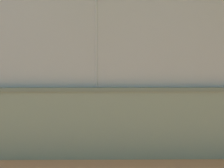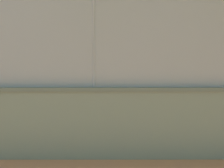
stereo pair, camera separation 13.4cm
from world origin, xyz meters
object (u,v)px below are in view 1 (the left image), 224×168
at_px(player_baseline_waiting, 74,81).
at_px(sports_ball, 90,105).
at_px(player_at_service_line, 110,89).
at_px(player_crossing_court, 167,85).

bearing_deg(player_baseline_waiting, sports_ball, 114.00).
xyz_separation_m(player_at_service_line, sports_ball, (0.92, -2.61, -0.96)).
relative_size(player_crossing_court, sports_ball, 17.26).
height_order(player_baseline_waiting, sports_ball, player_baseline_waiting).
bearing_deg(player_at_service_line, player_baseline_waiting, -68.47).
bearing_deg(sports_ball, player_crossing_court, -179.66).
distance_m(player_baseline_waiting, player_at_service_line, 5.12).
bearing_deg(player_crossing_court, sports_ball, 0.34).
bearing_deg(player_at_service_line, player_crossing_court, -134.36).
distance_m(player_baseline_waiting, player_crossing_court, 4.93).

